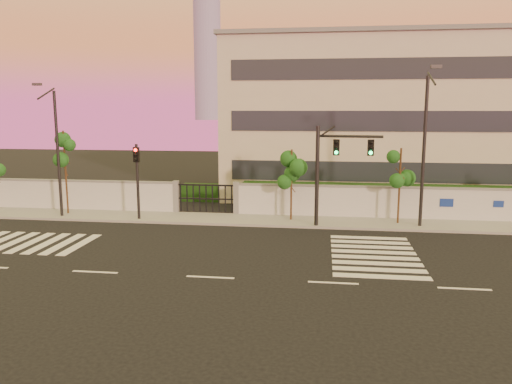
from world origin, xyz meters
TOP-DOWN VIEW (x-y plane):
  - ground at (0.00, 0.00)m, footprint 120.00×120.00m
  - sidewalk at (0.00, 10.50)m, footprint 60.00×3.00m
  - perimeter_wall at (0.10, 12.00)m, footprint 60.00×0.36m
  - hedge_row at (1.17, 14.74)m, footprint 41.00×4.25m
  - institutional_building at (9.00, 21.99)m, footprint 24.40×12.40m
  - distant_skyscraper at (-65.00, 280.00)m, footprint 16.00×16.00m
  - road_markings at (-1.58, 3.76)m, footprint 57.00×7.62m
  - street_tree_c at (-11.81, 10.58)m, footprint 1.41×1.12m
  - street_tree_d at (2.65, 10.64)m, footprint 1.44×1.15m
  - street_tree_e at (9.00, 10.57)m, footprint 1.44×1.14m
  - traffic_signal_main at (4.92, 9.28)m, footprint 3.72×0.55m
  - traffic_signal_secondary at (-6.67, 9.58)m, footprint 0.37×0.35m
  - streetlight_west at (-11.86, 9.65)m, footprint 0.50×2.00m
  - streetlight_east at (10.14, 9.81)m, footprint 0.54×2.18m

SIDE VIEW (x-z plane):
  - ground at x=0.00m, z-range 0.00..0.00m
  - road_markings at x=-1.58m, z-range 0.00..0.02m
  - sidewalk at x=0.00m, z-range 0.00..0.15m
  - hedge_row at x=1.17m, z-range -0.08..1.72m
  - perimeter_wall at x=0.10m, z-range -0.03..2.17m
  - traffic_signal_secondary at x=-6.67m, z-range 0.64..5.38m
  - street_tree_d at x=2.65m, z-range 1.05..5.48m
  - street_tree_e at x=9.00m, z-range 1.08..5.67m
  - traffic_signal_main at x=4.92m, z-range 0.78..6.66m
  - street_tree_c at x=-11.81m, z-range 1.28..6.76m
  - streetlight_west at x=-11.86m, z-range 0.33..8.63m
  - streetlight_east at x=10.14m, z-range 0.37..9.43m
  - institutional_building at x=9.00m, z-range 0.03..12.28m
  - distant_skyscraper at x=-65.00m, z-range 2.98..120.98m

